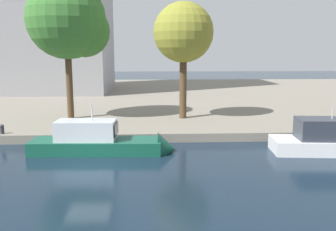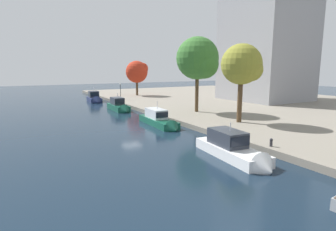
{
  "view_description": "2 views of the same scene",
  "coord_description": "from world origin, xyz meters",
  "px_view_note": "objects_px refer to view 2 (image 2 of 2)",
  "views": [
    {
      "loc": [
        3.7,
        -19.79,
        6.75
      ],
      "look_at": [
        4.96,
        6.93,
        2.02
      ],
      "focal_mm": 38.22,
      "sensor_mm": 36.0,
      "label": 1
    },
    {
      "loc": [
        34.32,
        -13.66,
        8.01
      ],
      "look_at": [
        5.9,
        2.37,
        2.38
      ],
      "focal_mm": 29.36,
      "sensor_mm": 36.0,
      "label": 2
    }
  ],
  "objects_px": {
    "motor_yacht_0": "(95,99)",
    "mooring_bollard_1": "(271,142)",
    "mooring_bollard_0": "(154,109)",
    "motor_yacht_3": "(235,152)",
    "tree_4": "(137,72)",
    "office_tower": "(268,16)",
    "motor_yacht_1": "(119,107)",
    "motor_yacht_2": "(160,122)",
    "tree_2": "(243,66)",
    "tree_1": "(198,60)",
    "lamp_post": "(120,90)"
  },
  "relations": [
    {
      "from": "motor_yacht_1",
      "to": "motor_yacht_3",
      "type": "distance_m",
      "value": 32.43
    },
    {
      "from": "motor_yacht_0",
      "to": "tree_2",
      "type": "distance_m",
      "value": 40.62
    },
    {
      "from": "motor_yacht_2",
      "to": "tree_4",
      "type": "height_order",
      "value": "tree_4"
    },
    {
      "from": "mooring_bollard_1",
      "to": "tree_4",
      "type": "bearing_deg",
      "value": 170.55
    },
    {
      "from": "mooring_bollard_1",
      "to": "tree_2",
      "type": "distance_m",
      "value": 14.14
    },
    {
      "from": "motor_yacht_0",
      "to": "mooring_bollard_1",
      "type": "relative_size",
      "value": 9.72
    },
    {
      "from": "tree_4",
      "to": "tree_1",
      "type": "bearing_deg",
      "value": -4.65
    },
    {
      "from": "motor_yacht_2",
      "to": "mooring_bollard_0",
      "type": "height_order",
      "value": "motor_yacht_2"
    },
    {
      "from": "mooring_bollard_1",
      "to": "tree_4",
      "type": "xyz_separation_m",
      "value": [
        -52.68,
        8.76,
        5.99
      ]
    },
    {
      "from": "tree_2",
      "to": "motor_yacht_1",
      "type": "bearing_deg",
      "value": -156.77
    },
    {
      "from": "mooring_bollard_0",
      "to": "mooring_bollard_1",
      "type": "bearing_deg",
      "value": 0.17
    },
    {
      "from": "motor_yacht_2",
      "to": "tree_4",
      "type": "relative_size",
      "value": 1.06
    },
    {
      "from": "motor_yacht_2",
      "to": "tree_1",
      "type": "height_order",
      "value": "tree_1"
    },
    {
      "from": "tree_1",
      "to": "tree_2",
      "type": "xyz_separation_m",
      "value": [
        10.31,
        0.04,
        -1.03
      ]
    },
    {
      "from": "motor_yacht_0",
      "to": "motor_yacht_2",
      "type": "relative_size",
      "value": 0.79
    },
    {
      "from": "motor_yacht_0",
      "to": "tree_2",
      "type": "height_order",
      "value": "tree_2"
    },
    {
      "from": "tree_4",
      "to": "office_tower",
      "type": "distance_m",
      "value": 35.26
    },
    {
      "from": "motor_yacht_0",
      "to": "office_tower",
      "type": "height_order",
      "value": "office_tower"
    },
    {
      "from": "motor_yacht_1",
      "to": "tree_2",
      "type": "bearing_deg",
      "value": 25.02
    },
    {
      "from": "mooring_bollard_0",
      "to": "lamp_post",
      "type": "height_order",
      "value": "lamp_post"
    },
    {
      "from": "motor_yacht_0",
      "to": "motor_yacht_1",
      "type": "height_order",
      "value": "motor_yacht_0"
    },
    {
      "from": "mooring_bollard_0",
      "to": "mooring_bollard_1",
      "type": "xyz_separation_m",
      "value": [
        24.77,
        0.07,
        0.04
      ]
    },
    {
      "from": "motor_yacht_1",
      "to": "lamp_post",
      "type": "height_order",
      "value": "lamp_post"
    },
    {
      "from": "mooring_bollard_0",
      "to": "tree_4",
      "type": "bearing_deg",
      "value": 162.43
    },
    {
      "from": "motor_yacht_2",
      "to": "tree_2",
      "type": "height_order",
      "value": "tree_2"
    },
    {
      "from": "mooring_bollard_0",
      "to": "tree_2",
      "type": "relative_size",
      "value": 0.07
    },
    {
      "from": "tree_4",
      "to": "office_tower",
      "type": "xyz_separation_m",
      "value": [
        24.19,
        22.27,
        12.73
      ]
    },
    {
      "from": "motor_yacht_2",
      "to": "mooring_bollard_1",
      "type": "distance_m",
      "value": 17.02
    },
    {
      "from": "motor_yacht_2",
      "to": "tree_4",
      "type": "bearing_deg",
      "value": 163.99
    },
    {
      "from": "motor_yacht_1",
      "to": "mooring_bollard_0",
      "type": "bearing_deg",
      "value": 24.23
    },
    {
      "from": "motor_yacht_0",
      "to": "mooring_bollard_0",
      "type": "height_order",
      "value": "motor_yacht_0"
    },
    {
      "from": "tree_4",
      "to": "motor_yacht_0",
      "type": "bearing_deg",
      "value": -74.04
    },
    {
      "from": "motor_yacht_1",
      "to": "mooring_bollard_0",
      "type": "relative_size",
      "value": 11.69
    },
    {
      "from": "mooring_bollard_1",
      "to": "motor_yacht_3",
      "type": "bearing_deg",
      "value": -97.57
    },
    {
      "from": "motor_yacht_1",
      "to": "motor_yacht_2",
      "type": "bearing_deg",
      "value": 2.71
    },
    {
      "from": "motor_yacht_1",
      "to": "tree_2",
      "type": "relative_size",
      "value": 0.81
    },
    {
      "from": "tree_1",
      "to": "mooring_bollard_0",
      "type": "bearing_deg",
      "value": -122.71
    },
    {
      "from": "tree_1",
      "to": "office_tower",
      "type": "bearing_deg",
      "value": 107.26
    },
    {
      "from": "motor_yacht_0",
      "to": "tree_2",
      "type": "relative_size",
      "value": 0.74
    },
    {
      "from": "lamp_post",
      "to": "tree_4",
      "type": "bearing_deg",
      "value": 134.75
    },
    {
      "from": "motor_yacht_1",
      "to": "motor_yacht_3",
      "type": "height_order",
      "value": "motor_yacht_1"
    },
    {
      "from": "tree_1",
      "to": "tree_2",
      "type": "distance_m",
      "value": 10.36
    },
    {
      "from": "office_tower",
      "to": "tree_4",
      "type": "bearing_deg",
      "value": -137.37
    },
    {
      "from": "mooring_bollard_1",
      "to": "tree_1",
      "type": "height_order",
      "value": "tree_1"
    },
    {
      "from": "motor_yacht_3",
      "to": "mooring_bollard_0",
      "type": "bearing_deg",
      "value": 175.98
    },
    {
      "from": "motor_yacht_1",
      "to": "lamp_post",
      "type": "xyz_separation_m",
      "value": [
        -12.29,
        4.74,
        2.17
      ]
    },
    {
      "from": "motor_yacht_2",
      "to": "motor_yacht_1",
      "type": "bearing_deg",
      "value": -176.7
    },
    {
      "from": "mooring_bollard_1",
      "to": "tree_1",
      "type": "distance_m",
      "value": 23.18
    },
    {
      "from": "mooring_bollard_0",
      "to": "motor_yacht_1",
      "type": "bearing_deg",
      "value": -157.57
    },
    {
      "from": "motor_yacht_3",
      "to": "lamp_post",
      "type": "height_order",
      "value": "lamp_post"
    }
  ]
}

